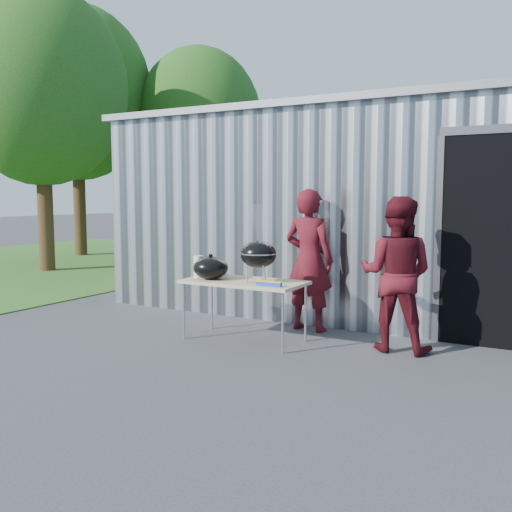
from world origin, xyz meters
The scene contains 14 objects.
ground centered at (0.00, 0.00, 0.00)m, with size 80.00×80.00×0.00m, color #353538.
building centered at (0.92, 4.59, 1.54)m, with size 8.20×6.20×3.10m.
grass_patch centered at (-9.00, 6.00, 0.01)m, with size 10.00×12.00×0.02m, color #2D591E.
tree_left centered at (-7.50, 4.00, 4.31)m, with size 4.00×4.00×6.62m.
tree_mid centered at (-9.50, 7.00, 4.79)m, with size 4.44×4.44×7.36m.
tree_far centered at (-6.50, 9.00, 4.05)m, with size 3.75×3.75×6.22m.
folding_table centered at (-0.03, 0.58, 0.71)m, with size 1.50×0.75×0.75m.
kettle_grill centered at (0.19, 0.55, 1.17)m, with size 0.45×0.45×0.94m.
grill_lid centered at (-0.45, 0.48, 0.89)m, with size 0.44×0.44×0.32m.
paper_towels centered at (-0.68, 0.53, 0.89)m, with size 0.12×0.12×0.28m, color white.
white_tub centered at (-0.58, 0.82, 0.80)m, with size 0.20×0.15×0.10m, color white.
foil_box centered at (0.45, 0.33, 0.78)m, with size 0.32×0.06×0.06m.
person_cook centered at (0.45, 1.47, 0.94)m, with size 0.69×0.45×1.88m, color #4D0F17.
person_bystander centered at (1.74, 1.03, 0.89)m, with size 0.87×0.68×1.78m, color #4D0F17.
Camera 1 is at (3.48, -5.43, 1.79)m, focal length 40.00 mm.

